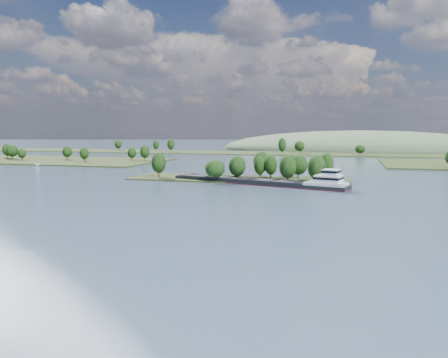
% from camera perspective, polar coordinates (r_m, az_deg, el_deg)
% --- Properties ---
extents(ground, '(1800.00, 1800.00, 0.00)m').
position_cam_1_polar(ground, '(144.27, -4.09, -2.70)').
color(ground, '#334658').
rests_on(ground, ground).
extents(tree_island, '(100.00, 34.25, 13.28)m').
position_cam_1_polar(tree_island, '(197.95, 3.70, 1.02)').
color(tree_island, '#243015').
rests_on(tree_island, ground).
extents(back_shoreline, '(900.00, 60.00, 16.13)m').
position_cam_1_polar(back_shoreline, '(416.04, 10.34, 3.31)').
color(back_shoreline, '#243015').
rests_on(back_shoreline, ground).
extents(hill_west, '(320.00, 160.00, 44.00)m').
position_cam_1_polar(hill_west, '(514.18, 17.38, 3.63)').
color(hill_west, '#445A3E').
rests_on(hill_west, ground).
extents(cargo_barge, '(78.68, 29.91, 10.69)m').
position_cam_1_polar(cargo_barge, '(182.88, 5.72, -0.34)').
color(cargo_barge, black).
rests_on(cargo_barge, ground).
extents(motorboat, '(6.38, 5.23, 2.36)m').
position_cam_1_polar(motorboat, '(298.98, -23.22, 1.78)').
color(motorboat, silver).
rests_on(motorboat, ground).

